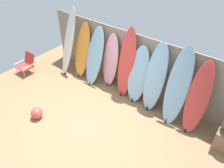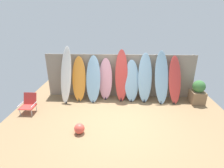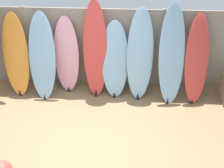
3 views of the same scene
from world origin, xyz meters
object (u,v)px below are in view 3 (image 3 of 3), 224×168
surfboard_red_4 (95,52)px  surfboard_skyblue_6 (140,56)px  surfboard_pink_3 (67,56)px  surfboard_red_8 (197,61)px  surfboard_skyblue_2 (42,58)px  surfboard_skyblue_7 (172,56)px  surfboard_skyblue_5 (115,61)px  surfboard_orange_1 (16,56)px

surfboard_red_4 → surfboard_skyblue_6: (0.92, -0.03, -0.06)m
surfboard_pink_3 → surfboard_skyblue_6: 1.57m
surfboard_red_4 → surfboard_red_8: (2.08, -0.06, -0.11)m
surfboard_red_4 → surfboard_red_8: bearing=-1.6°
surfboard_skyblue_2 → surfboard_skyblue_7: size_ratio=0.89×
surfboard_red_4 → surfboard_skyblue_5: 0.45m
surfboard_skyblue_7 → surfboard_red_8: surfboard_skyblue_7 is taller
surfboard_red_4 → surfboard_skyblue_5: (0.41, -0.01, -0.20)m
surfboard_skyblue_2 → surfboard_skyblue_5: bearing=2.6°
surfboard_skyblue_6 → surfboard_skyblue_7: (0.64, -0.04, 0.04)m
surfboard_pink_3 → surfboard_red_4: bearing=-8.3°
surfboard_pink_3 → surfboard_skyblue_5: (1.05, -0.11, -0.02)m
surfboard_red_4 → surfboard_orange_1: bearing=-179.2°
surfboard_skyblue_5 → surfboard_skyblue_6: (0.51, -0.01, 0.14)m
surfboard_orange_1 → surfboard_pink_3: (1.06, 0.12, -0.03)m
surfboard_orange_1 → surfboard_skyblue_7: 3.26m
surfboard_pink_3 → surfboard_skyblue_6: (1.56, -0.12, 0.12)m
surfboard_pink_3 → surfboard_red_8: bearing=-3.2°
surfboard_skyblue_5 → surfboard_red_8: bearing=-1.5°
surfboard_pink_3 → surfboard_skyblue_5: bearing=-5.8°
surfboard_red_8 → surfboard_skyblue_6: bearing=178.4°
surfboard_skyblue_6 → surfboard_red_8: bearing=-1.6°
surfboard_skyblue_2 → surfboard_skyblue_5: surfboard_skyblue_2 is taller
surfboard_skyblue_5 → surfboard_skyblue_7: bearing=-2.4°
surfboard_skyblue_5 → surfboard_red_8: surfboard_red_8 is taller
surfboard_red_4 → surfboard_skyblue_7: bearing=-2.3°
surfboard_orange_1 → surfboard_skyblue_5: 2.11m
surfboard_orange_1 → surfboard_skyblue_7: bearing=-0.7°
surfboard_orange_1 → surfboard_skyblue_5: surfboard_orange_1 is taller
surfboard_red_4 → surfboard_skyblue_7: surfboard_red_4 is taller
surfboard_skyblue_7 → surfboard_skyblue_5: bearing=177.6°
surfboard_skyblue_6 → surfboard_red_4: bearing=178.4°
surfboard_pink_3 → surfboard_skyblue_6: size_ratio=0.88×
surfboard_pink_3 → surfboard_skyblue_2: bearing=-159.4°
surfboard_skyblue_6 → surfboard_skyblue_7: 0.64m
surfboard_skyblue_2 → surfboard_pink_3: size_ratio=1.07×
surfboard_red_4 → surfboard_red_8: surfboard_red_4 is taller
surfboard_orange_1 → surfboard_skyblue_6: 2.62m
surfboard_orange_1 → surfboard_skyblue_5: (2.11, 0.01, -0.05)m
surfboard_orange_1 → surfboard_skyblue_2: bearing=-5.8°
surfboard_skyblue_2 → surfboard_orange_1: bearing=174.2°
surfboard_orange_1 → surfboard_red_8: (3.78, -0.03, 0.04)m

